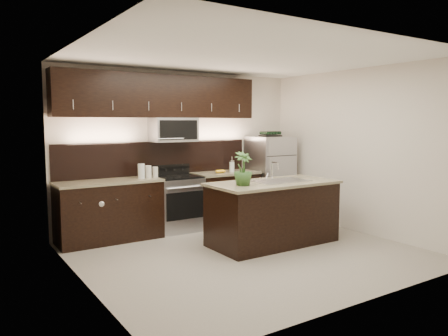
# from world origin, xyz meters

# --- Properties ---
(ground) EXTENTS (4.50, 4.50, 0.00)m
(ground) POSITION_xyz_m (0.00, 0.00, 0.00)
(ground) COLOR gray
(ground) RESTS_ON ground
(room_walls) EXTENTS (4.52, 4.02, 2.71)m
(room_walls) POSITION_xyz_m (-0.11, -0.04, 1.70)
(room_walls) COLOR beige
(room_walls) RESTS_ON ground
(counter_run) EXTENTS (3.51, 0.65, 0.94)m
(counter_run) POSITION_xyz_m (-0.46, 1.69, 0.47)
(counter_run) COLOR black
(counter_run) RESTS_ON ground
(upper_fixtures) EXTENTS (3.49, 0.40, 1.66)m
(upper_fixtures) POSITION_xyz_m (-0.43, 1.84, 2.14)
(upper_fixtures) COLOR black
(upper_fixtures) RESTS_ON counter_run
(island) EXTENTS (1.96, 0.96, 0.94)m
(island) POSITION_xyz_m (0.60, 0.20, 0.47)
(island) COLOR black
(island) RESTS_ON ground
(sink_faucet) EXTENTS (0.84, 0.50, 0.28)m
(sink_faucet) POSITION_xyz_m (0.75, 0.21, 0.96)
(sink_faucet) COLOR silver
(sink_faucet) RESTS_ON island
(refrigerator) EXTENTS (0.75, 0.68, 1.56)m
(refrigerator) POSITION_xyz_m (1.70, 1.63, 0.78)
(refrigerator) COLOR #B2B2B7
(refrigerator) RESTS_ON ground
(wine_rack) EXTENTS (0.38, 0.24, 0.09)m
(wine_rack) POSITION_xyz_m (1.70, 1.63, 1.60)
(wine_rack) COLOR black
(wine_rack) RESTS_ON refrigerator
(plant) EXTENTS (0.27, 0.27, 0.48)m
(plant) POSITION_xyz_m (0.00, 0.14, 1.18)
(plant) COLOR #2A4D1E
(plant) RESTS_ON island
(canisters) EXTENTS (0.35, 0.13, 0.24)m
(canisters) POSITION_xyz_m (-0.80, 1.65, 1.04)
(canisters) COLOR silver
(canisters) RESTS_ON counter_run
(french_press) EXTENTS (0.09, 0.09, 0.27)m
(french_press) POSITION_xyz_m (0.83, 1.64, 1.04)
(french_press) COLOR silver
(french_press) RESTS_ON counter_run
(bananas) EXTENTS (0.19, 0.15, 0.06)m
(bananas) POSITION_xyz_m (0.50, 1.61, 0.97)
(bananas) COLOR yellow
(bananas) RESTS_ON counter_run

